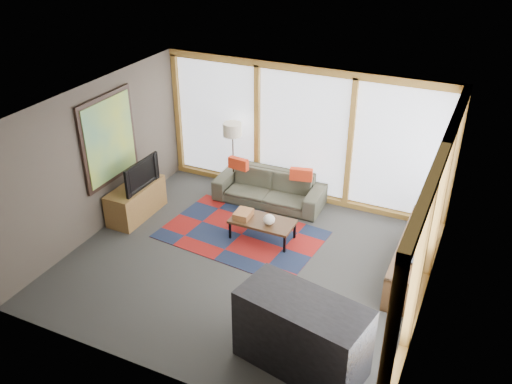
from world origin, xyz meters
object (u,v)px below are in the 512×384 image
at_px(bookshelf, 412,256).
at_px(tv_console, 136,201).
at_px(coffee_table, 262,230).
at_px(bar_counter, 302,334).
at_px(television, 138,174).
at_px(sofa, 269,188).
at_px(floor_lamp, 233,158).

height_order(bookshelf, tv_console, tv_console).
relative_size(coffee_table, bar_counter, 0.68).
bearing_deg(television, sofa, -51.92).
bearing_deg(bookshelf, coffee_table, -176.65).
xyz_separation_m(coffee_table, television, (-2.31, -0.24, 0.69)).
distance_m(tv_console, television, 0.58).
bearing_deg(bar_counter, sofa, 130.59).
bearing_deg(bookshelf, floor_lamp, 162.25).
bearing_deg(television, floor_lamp, -33.45).
relative_size(coffee_table, tv_console, 0.90).
relative_size(floor_lamp, bookshelf, 0.64).
xyz_separation_m(sofa, floor_lamp, (-0.83, 0.13, 0.42)).
relative_size(floor_lamp, television, 1.56).
bearing_deg(bookshelf, bar_counter, -109.13).
xyz_separation_m(television, bar_counter, (3.91, -2.14, -0.37)).
bearing_deg(coffee_table, floor_lamp, 132.67).
bearing_deg(bookshelf, sofa, 159.88).
xyz_separation_m(sofa, television, (-1.91, -1.44, 0.57)).
xyz_separation_m(floor_lamp, television, (-1.08, -1.57, 0.15)).
xyz_separation_m(bookshelf, bar_counter, (-0.88, -2.52, 0.22)).
xyz_separation_m(floor_lamp, bar_counter, (2.82, -3.71, -0.21)).
distance_m(floor_lamp, bookshelf, 3.91).
height_order(sofa, television, television).
bearing_deg(bookshelf, television, -175.38).
height_order(tv_console, bar_counter, bar_counter).
distance_m(sofa, bookshelf, 3.06).
bearing_deg(sofa, floor_lamp, 169.15).
distance_m(bookshelf, bar_counter, 2.68).
distance_m(sofa, floor_lamp, 0.94).
xyz_separation_m(coffee_table, bar_counter, (1.60, -2.38, 0.32)).
relative_size(sofa, bookshelf, 0.92).
bearing_deg(sofa, bookshelf, -21.87).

